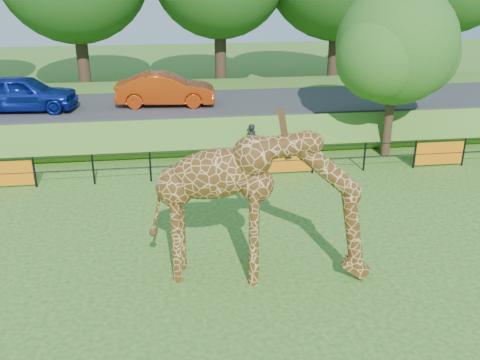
{
  "coord_description": "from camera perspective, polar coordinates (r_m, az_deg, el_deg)",
  "views": [
    {
      "loc": [
        -1.26,
        -10.22,
        7.24
      ],
      "look_at": [
        0.52,
        2.73,
        2.0
      ],
      "focal_mm": 40.0,
      "sensor_mm": 36.0,
      "label": 1
    }
  ],
  "objects": [
    {
      "name": "car_blue",
      "position": [
        24.98,
        -22.16,
        8.58
      ],
      "size": [
        4.66,
        2.18,
        1.54
      ],
      "primitive_type": "imported",
      "rotation": [
        0.0,
        0.0,
        1.49
      ],
      "color": "#1428A4",
      "rests_on": "road"
    },
    {
      "name": "perimeter_fence",
      "position": [
        19.45,
        -3.65,
        1.68
      ],
      "size": [
        28.07,
        0.1,
        1.1
      ],
      "primitive_type": null,
      "color": "black",
      "rests_on": "ground"
    },
    {
      "name": "embankment",
      "position": [
        26.58,
        -4.92,
        7.4
      ],
      "size": [
        40.0,
        9.0,
        1.3
      ],
      "primitive_type": "cube",
      "color": "#2A5C17",
      "rests_on": "ground"
    },
    {
      "name": "car_red",
      "position": [
        24.38,
        -7.94,
        9.55
      ],
      "size": [
        4.48,
        1.89,
        1.44
      ],
      "primitive_type": "imported",
      "rotation": [
        0.0,
        0.0,
        1.49
      ],
      "color": "#C63A0E",
      "rests_on": "road"
    },
    {
      "name": "giraffe",
      "position": [
        12.74,
        2.3,
        -2.87
      ],
      "size": [
        5.46,
        1.98,
        3.83
      ],
      "primitive_type": null,
      "rotation": [
        0.0,
        0.0,
        -0.19
      ],
      "color": "#523111",
      "rests_on": "ground"
    },
    {
      "name": "ground",
      "position": [
        12.59,
        -0.68,
        -13.26
      ],
      "size": [
        90.0,
        90.0,
        0.0
      ],
      "primitive_type": "plane",
      "color": "#2A5C17",
      "rests_on": "ground"
    },
    {
      "name": "visitor",
      "position": [
        21.34,
        1.17,
        4.09
      ],
      "size": [
        0.63,
        0.54,
        1.47
      ],
      "primitive_type": "imported",
      "rotation": [
        0.0,
        0.0,
        3.56
      ],
      "color": "black",
      "rests_on": "ground"
    },
    {
      "name": "tree_east",
      "position": [
        21.94,
        16.5,
        13.23
      ],
      "size": [
        5.4,
        4.71,
        6.76
      ],
      "color": "#382619",
      "rests_on": "ground"
    },
    {
      "name": "road",
      "position": [
        24.96,
        -4.77,
        8.14
      ],
      "size": [
        40.0,
        5.0,
        0.12
      ],
      "primitive_type": "cube",
      "color": "#2A2B2D",
      "rests_on": "embankment"
    }
  ]
}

